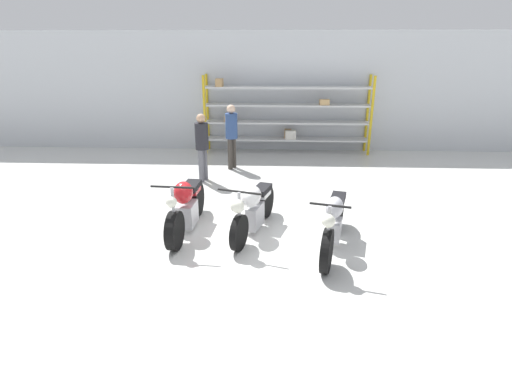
{
  "coord_description": "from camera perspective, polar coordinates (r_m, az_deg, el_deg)",
  "views": [
    {
      "loc": [
        0.3,
        -6.25,
        3.13
      ],
      "look_at": [
        0.0,
        0.4,
        0.7
      ],
      "focal_mm": 28.0,
      "sensor_mm": 36.0,
      "label": 1
    }
  ],
  "objects": [
    {
      "name": "shelving_rack",
      "position": [
        12.47,
        4.23,
        11.01
      ],
      "size": [
        5.07,
        0.63,
        2.35
      ],
      "color": "gold",
      "rests_on": "ground_plane"
    },
    {
      "name": "ground_plane",
      "position": [
        6.99,
        -0.15,
        -6.52
      ],
      "size": [
        30.0,
        30.0,
        0.0
      ],
      "primitive_type": "plane",
      "color": "silver"
    },
    {
      "name": "motorcycle_red",
      "position": [
        7.21,
        -9.93,
        -2.09
      ],
      "size": [
        0.7,
        2.09,
        1.07
      ],
      "rotation": [
        0.0,
        0.0,
        -1.64
      ],
      "color": "black",
      "rests_on": "ground_plane"
    },
    {
      "name": "person_near_rack",
      "position": [
        9.74,
        -7.72,
        7.06
      ],
      "size": [
        0.41,
        0.41,
        1.65
      ],
      "rotation": [
        0.0,
        0.0,
        2.77
      ],
      "color": "#595960",
      "rests_on": "ground_plane"
    },
    {
      "name": "back_wall",
      "position": [
        12.76,
        1.25,
        14.06
      ],
      "size": [
        30.0,
        0.08,
        3.6
      ],
      "color": "silver",
      "rests_on": "ground_plane"
    },
    {
      "name": "person_browsing",
      "position": [
        10.72,
        -3.52,
        8.62
      ],
      "size": [
        0.43,
        0.43,
        1.72
      ],
      "rotation": [
        0.0,
        0.0,
        2.68
      ],
      "color": "#38332D",
      "rests_on": "ground_plane"
    },
    {
      "name": "motorcycle_white",
      "position": [
        7.01,
        -0.35,
        -2.25
      ],
      "size": [
        0.9,
        1.99,
        1.01
      ],
      "rotation": [
        0.0,
        0.0,
        -1.86
      ],
      "color": "black",
      "rests_on": "ground_plane"
    },
    {
      "name": "motorcycle_silver",
      "position": [
        6.58,
        11.07,
        -4.2
      ],
      "size": [
        0.82,
        2.17,
        1.05
      ],
      "rotation": [
        0.0,
        0.0,
        -1.83
      ],
      "color": "black",
      "rests_on": "ground_plane"
    }
  ]
}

